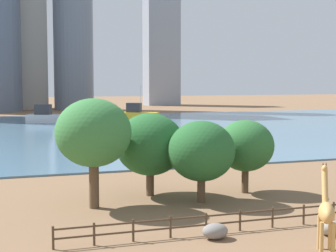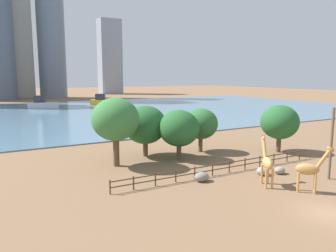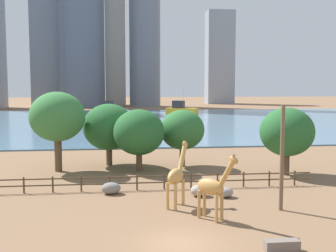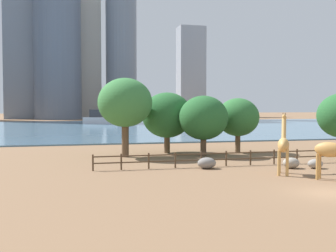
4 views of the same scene
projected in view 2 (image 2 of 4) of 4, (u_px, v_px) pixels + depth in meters
ground_plane at (74, 112)px, 93.77m from camera, size 400.00×400.00×0.00m
harbor_water at (76, 113)px, 91.17m from camera, size 180.00×86.00×0.20m
giraffe_tall at (267, 163)px, 30.92m from camera, size 2.13×3.11×4.64m
giraffe_companion at (310, 169)px, 29.05m from camera, size 2.45×2.75×4.47m
utility_pole at (331, 144)px, 32.63m from camera, size 0.28×0.28×7.27m
boulder_near_fence at (280, 170)px, 34.84m from camera, size 1.28×1.03×0.77m
boulder_by_pole at (202, 177)px, 32.37m from camera, size 1.54×1.22×0.92m
boulder_small at (263, 171)px, 34.39m from camera, size 1.38×1.18×0.89m
enclosure_fence at (224, 167)px, 34.93m from camera, size 26.12×0.14×1.30m
tree_left_large at (115, 120)px, 37.16m from camera, size 5.46×5.46×7.93m
tree_center_broad at (280, 122)px, 44.34m from camera, size 5.13×5.13×6.45m
tree_right_tall at (201, 124)px, 44.54m from camera, size 4.66×4.66×5.99m
tree_left_small at (145, 125)px, 42.02m from camera, size 5.49×5.49×6.60m
tree_right_small at (179, 128)px, 40.59m from camera, size 5.07×5.07×6.19m
boat_ferry at (103, 101)px, 115.81m from camera, size 9.34×7.11×8.01m
boat_sailboat at (43, 104)px, 104.47m from camera, size 9.49×6.57×3.94m
skyline_tower_glass at (110, 57)px, 188.77m from camera, size 12.29×8.92×42.26m
skyline_block_right at (50, 11)px, 150.80m from camera, size 12.41×12.41×79.82m
skyline_tower_short at (21, 30)px, 153.67m from camera, size 8.15×11.84×63.15m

